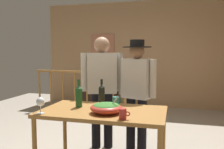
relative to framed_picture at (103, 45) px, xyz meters
name	(u,v)px	position (x,y,z in m)	size (l,w,h in m)	color
ground_plane	(102,148)	(0.89, -2.93, -1.63)	(7.78, 7.78, 0.00)	#9E9384
back_wall	(136,54)	(0.89, 0.06, -0.26)	(4.93, 0.10, 2.73)	tan
framed_picture	(103,45)	(0.00, 0.00, 0.00)	(0.64, 0.03, 0.58)	#B87156
stair_railing	(95,88)	(0.12, -1.03, -1.02)	(2.28, 0.10, 1.04)	#9E6B33
tv_console	(100,97)	(0.02, -0.29, -1.38)	(0.90, 0.40, 0.50)	#38281E
flat_screen_tv	(100,77)	(0.02, -0.32, -0.85)	(0.62, 0.12, 0.48)	black
serving_table	(103,117)	(1.14, -3.66, -0.93)	(1.38, 0.79, 0.77)	#9E6B33
salad_bowl	(106,107)	(1.21, -3.78, -0.80)	(0.34, 0.34, 0.19)	#CC3D2D
wine_glass	(40,102)	(0.55, -3.98, -0.74)	(0.09, 0.09, 0.18)	silver
wine_bottle_dark	(102,94)	(1.03, -3.37, -0.73)	(0.08, 0.08, 0.31)	black
wine_bottle_green	(79,96)	(0.82, -3.60, -0.72)	(0.08, 0.08, 0.33)	#1E5628
mug_teal	(116,101)	(1.21, -3.36, -0.81)	(0.13, 0.09, 0.10)	teal
mug_red	(123,114)	(1.43, -3.97, -0.81)	(0.11, 0.07, 0.11)	#B7332D
person_standing_left	(102,83)	(0.88, -2.89, -0.66)	(0.58, 0.35, 1.63)	black
person_standing_right	(137,86)	(1.39, -2.89, -0.69)	(0.55, 0.40, 1.59)	black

